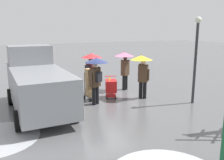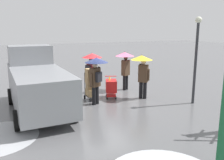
{
  "view_description": "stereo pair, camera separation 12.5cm",
  "coord_description": "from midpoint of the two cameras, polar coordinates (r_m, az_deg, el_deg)",
  "views": [
    {
      "loc": [
        4.64,
        10.76,
        3.36
      ],
      "look_at": [
        -0.01,
        0.97,
        1.05
      ],
      "focal_mm": 38.89,
      "sensor_mm": 36.0,
      "label": 1
    },
    {
      "loc": [
        4.53,
        10.81,
        3.36
      ],
      "look_at": [
        -0.01,
        0.97,
        1.05
      ],
      "focal_mm": 38.89,
      "sensor_mm": 36.0,
      "label": 2
    }
  ],
  "objects": [
    {
      "name": "pedestrian_black_side",
      "position": [
        10.73,
        -4.1,
        2.4
      ],
      "size": [
        1.04,
        1.04,
        2.15
      ],
      "color": "black",
      "rests_on": "ground"
    },
    {
      "name": "hand_dolly_boxes",
      "position": [
        11.45,
        -5.3,
        -0.67
      ],
      "size": [
        0.54,
        0.71,
        1.52
      ],
      "color": "#515156",
      "rests_on": "ground"
    },
    {
      "name": "slush_patch_near_cluster",
      "position": [
        12.4,
        -16.01,
        -4.15
      ],
      "size": [
        2.07,
        2.07,
        0.01
      ],
      "primitive_type": "cylinder",
      "color": "#ADAFB5",
      "rests_on": "ground"
    },
    {
      "name": "street_lamp",
      "position": [
        11.37,
        18.85,
        6.4
      ],
      "size": [
        0.28,
        0.28,
        3.86
      ],
      "color": "#2D2D33",
      "rests_on": "ground"
    },
    {
      "name": "ground_plane",
      "position": [
        12.19,
        -2.29,
        -3.97
      ],
      "size": [
        90.0,
        90.0,
        0.0
      ],
      "primitive_type": "plane",
      "color": "#5B5B5E"
    },
    {
      "name": "pedestrian_pink_side",
      "position": [
        12.65,
        -5.21,
        3.85
      ],
      "size": [
        1.04,
        1.04,
        2.15
      ],
      "color": "black",
      "rests_on": "ground"
    },
    {
      "name": "pedestrian_white_side",
      "position": [
        13.28,
        2.71,
        4.34
      ],
      "size": [
        1.04,
        1.04,
        2.15
      ],
      "color": "black",
      "rests_on": "ground"
    },
    {
      "name": "shopping_cart_vendor",
      "position": [
        11.91,
        -0.55,
        -1.52
      ],
      "size": [
        0.81,
        0.96,
        1.04
      ],
      "color": "red",
      "rests_on": "ground"
    },
    {
      "name": "pedestrian_far_side",
      "position": [
        11.72,
        6.79,
        3.23
      ],
      "size": [
        1.04,
        1.04,
        2.15
      ],
      "color": "black",
      "rests_on": "ground"
    },
    {
      "name": "cargo_van_parked_right",
      "position": [
        10.42,
        -17.51,
        -0.61
      ],
      "size": [
        2.27,
        5.37,
        2.6
      ],
      "color": "gray",
      "rests_on": "ground"
    }
  ]
}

